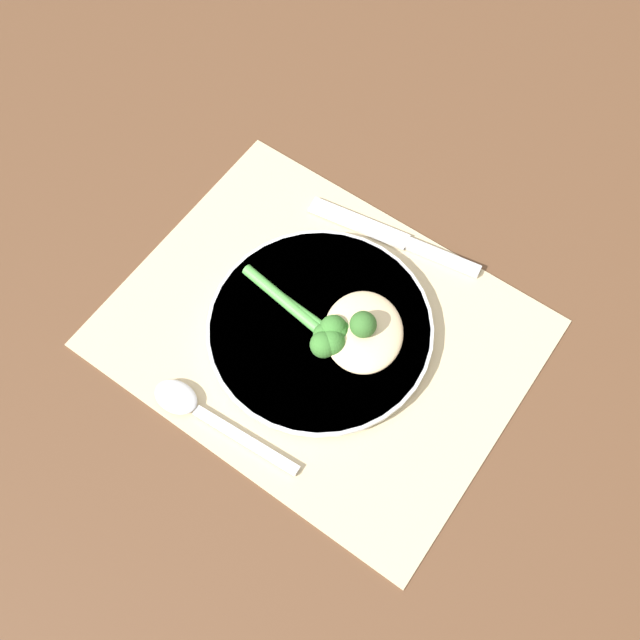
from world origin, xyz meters
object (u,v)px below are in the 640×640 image
chicken_fillet (363,332)px  plate (320,329)px  broccoli_stalk_front (317,329)px  knife (396,238)px  broccoli_stalk_right (330,332)px  spoon (192,407)px

chicken_fillet → plate: bearing=-158.6°
broccoli_stalk_front → knife: size_ratio=0.67×
plate → broccoli_stalk_front: broccoli_stalk_front is taller
chicken_fillet → knife: chicken_fillet is taller
chicken_fillet → knife: (-0.04, 0.13, -0.02)m
plate → chicken_fillet: 0.05m
broccoli_stalk_right → knife: size_ratio=0.47×
broccoli_stalk_front → plate: bearing=-155.8°
plate → broccoli_stalk_front: 0.02m
broccoli_stalk_front → spoon: size_ratio=0.81×
spoon → plate: bearing=-24.9°
knife → spoon: (-0.06, -0.29, 0.00)m
plate → spoon: (-0.06, -0.15, -0.00)m
broccoli_stalk_front → knife: 0.16m
chicken_fillet → spoon: (-0.10, -0.16, -0.02)m
broccoli_stalk_right → broccoli_stalk_front: size_ratio=0.70×
plate → spoon: bearing=-111.0°
broccoli_stalk_right → spoon: 0.16m
plate → chicken_fillet: chicken_fillet is taller
plate → knife: bearing=88.9°
plate → broccoli_stalk_right: size_ratio=2.48×
broccoli_stalk_front → broccoli_stalk_right: bearing=115.2°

